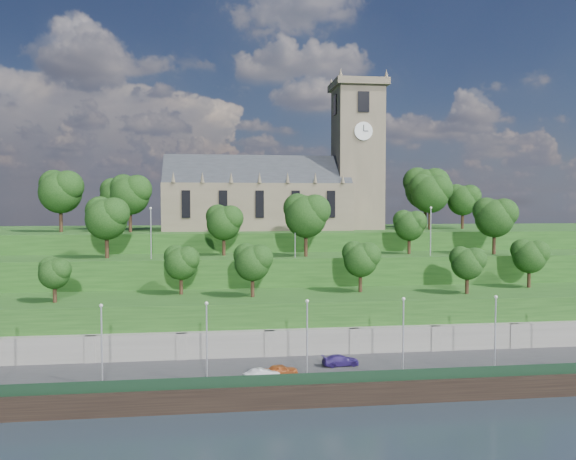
{
  "coord_description": "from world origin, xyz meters",
  "views": [
    {
      "loc": [
        -10.79,
        -52.58,
        19.87
      ],
      "look_at": [
        -0.52,
        30.0,
        15.69
      ],
      "focal_mm": 35.0,
      "sensor_mm": 36.0,
      "label": 1
    }
  ],
  "objects": [
    {
      "name": "fence",
      "position": [
        0.0,
        0.6,
        2.6
      ],
      "size": [
        160.0,
        0.1,
        1.2
      ],
      "primitive_type": "cube",
      "color": "black",
      "rests_on": "promenade"
    },
    {
      "name": "car_right",
      "position": [
        2.38,
        6.67,
        2.59
      ],
      "size": [
        4.18,
        2.01,
        1.18
      ],
      "primitive_type": "imported",
      "rotation": [
        0.0,
        0.0,
        1.66
      ],
      "color": "navy",
      "rests_on": "promenade"
    },
    {
      "name": "car_left",
      "position": [
        -4.48,
        3.82,
        2.59
      ],
      "size": [
        3.7,
        2.11,
        1.18
      ],
      "primitive_type": "imported",
      "rotation": [
        0.0,
        0.0,
        1.79
      ],
      "color": "#A94B1C",
      "rests_on": "promenade"
    },
    {
      "name": "embankment_upper",
      "position": [
        0.0,
        29.0,
        6.0
      ],
      "size": [
        160.0,
        10.0,
        12.0
      ],
      "primitive_type": "cube",
      "color": "#1D4617",
      "rests_on": "ground"
    },
    {
      "name": "hilltop",
      "position": [
        0.0,
        50.0,
        7.5
      ],
      "size": [
        160.0,
        32.0,
        15.0
      ],
      "primitive_type": "cube",
      "color": "#1D4617",
      "rests_on": "ground"
    },
    {
      "name": "trees_lower",
      "position": [
        4.05,
        18.22,
        12.37
      ],
      "size": [
        66.44,
        8.3,
        6.72
      ],
      "color": "black",
      "rests_on": "embankment_lower"
    },
    {
      "name": "car_middle",
      "position": [
        -6.56,
        2.6,
        2.6
      ],
      "size": [
        3.85,
        2.6,
        1.2
      ],
      "primitive_type": "imported",
      "rotation": [
        0.0,
        0.0,
        1.97
      ],
      "color": "silver",
      "rests_on": "promenade"
    },
    {
      "name": "trees_upper",
      "position": [
        1.62,
        27.92,
        17.69
      ],
      "size": [
        62.95,
        8.57,
        9.11
      ],
      "color": "black",
      "rests_on": "embankment_upper"
    },
    {
      "name": "embankment_lower",
      "position": [
        0.0,
        18.0,
        4.0
      ],
      "size": [
        160.0,
        12.0,
        8.0
      ],
      "primitive_type": "cube",
      "color": "#1D4617",
      "rests_on": "ground"
    },
    {
      "name": "ground",
      "position": [
        0.0,
        0.0,
        0.0
      ],
      "size": [
        320.0,
        320.0,
        0.0
      ],
      "primitive_type": "plane",
      "color": "#1C242D",
      "rests_on": "ground"
    },
    {
      "name": "quay_wall",
      "position": [
        0.0,
        -0.05,
        1.1
      ],
      "size": [
        160.0,
        0.5,
        2.2
      ],
      "primitive_type": "cube",
      "color": "black",
      "rests_on": "ground"
    },
    {
      "name": "lamp_posts_promenade",
      "position": [
        -2.0,
        2.5,
        6.67
      ],
      "size": [
        60.36,
        0.36,
        8.11
      ],
      "color": "#B2B2B7",
      "rests_on": "promenade"
    },
    {
      "name": "retaining_wall",
      "position": [
        0.0,
        11.97,
        2.5
      ],
      "size": [
        160.0,
        2.1,
        5.0
      ],
      "color": "slate",
      "rests_on": "ground"
    },
    {
      "name": "promenade",
      "position": [
        0.0,
        6.0,
        1.0
      ],
      "size": [
        160.0,
        12.0,
        2.0
      ],
      "primitive_type": "cube",
      "color": "#2D2D30",
      "rests_on": "ground"
    },
    {
      "name": "lamp_posts_upper",
      "position": [
        0.0,
        26.0,
        16.18
      ],
      "size": [
        40.36,
        0.36,
        7.18
      ],
      "color": "#B2B2B7",
      "rests_on": "embankment_upper"
    },
    {
      "name": "church",
      "position": [
        0.79,
        45.98,
        22.52
      ],
      "size": [
        38.6,
        12.35,
        27.6
      ],
      "color": "brown",
      "rests_on": "hilltop"
    },
    {
      "name": "trees_hilltop",
      "position": [
        1.18,
        44.86,
        21.78
      ],
      "size": [
        75.8,
        16.97,
        11.45
      ],
      "color": "black",
      "rests_on": "hilltop"
    }
  ]
}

